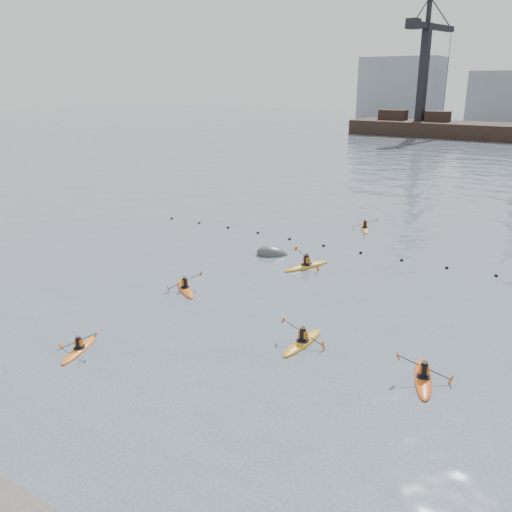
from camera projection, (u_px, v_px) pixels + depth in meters
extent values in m
plane|color=#3B4A57|center=(116.00, 394.00, 21.33)|extent=(400.00, 400.00, 0.00)
sphere|color=black|center=(172.00, 219.00, 48.06)|extent=(0.24, 0.24, 0.24)
sphere|color=black|center=(199.00, 223.00, 46.63)|extent=(0.24, 0.24, 0.24)
sphere|color=black|center=(228.00, 228.00, 45.15)|extent=(0.24, 0.24, 0.24)
sphere|color=black|center=(258.00, 233.00, 43.57)|extent=(0.24, 0.24, 0.24)
sphere|color=black|center=(290.00, 239.00, 41.91)|extent=(0.24, 0.24, 0.24)
sphere|color=black|center=(324.00, 246.00, 40.22)|extent=(0.24, 0.24, 0.24)
sphere|color=black|center=(361.00, 253.00, 38.56)|extent=(0.24, 0.24, 0.24)
sphere|color=black|center=(402.00, 260.00, 36.98)|extent=(0.24, 0.24, 0.24)
sphere|color=black|center=(447.00, 268.00, 35.50)|extent=(0.24, 0.24, 0.24)
sphere|color=black|center=(496.00, 276.00, 34.07)|extent=(0.24, 0.24, 0.24)
cube|color=black|center=(393.00, 115.00, 122.19)|extent=(6.00, 3.00, 2.20)
cube|color=black|center=(438.00, 116.00, 117.01)|extent=(5.00, 3.00, 2.20)
cube|color=black|center=(423.00, 73.00, 116.32)|extent=(1.85, 1.85, 20.00)
cube|color=black|center=(433.00, 27.00, 115.28)|extent=(4.31, 17.93, 1.20)
cube|color=black|center=(413.00, 24.00, 109.02)|extent=(2.62, 2.94, 2.00)
cube|color=black|center=(429.00, 10.00, 112.44)|extent=(0.93, 0.93, 5.00)
cube|color=gray|center=(401.00, 89.00, 158.80)|extent=(22.00, 14.00, 18.00)
ellipsoid|color=orange|center=(80.00, 350.00, 24.73)|extent=(1.52, 2.89, 0.29)
cylinder|color=black|center=(79.00, 348.00, 24.70)|extent=(0.69, 0.69, 0.05)
cylinder|color=black|center=(79.00, 343.00, 24.62)|extent=(0.27, 0.27, 0.47)
cube|color=#DA5E0C|center=(79.00, 342.00, 24.61)|extent=(0.37, 0.30, 0.30)
sphere|color=#8C6651|center=(78.00, 336.00, 24.52)|extent=(0.19, 0.19, 0.19)
cylinder|color=black|center=(78.00, 341.00, 24.59)|extent=(1.67, 0.63, 0.94)
cube|color=#D85914|center=(61.00, 347.00, 24.92)|extent=(0.21, 0.18, 0.29)
cube|color=#D85914|center=(96.00, 335.00, 24.26)|extent=(0.21, 0.18, 0.29)
ellipsoid|color=orange|center=(303.00, 343.00, 25.38)|extent=(0.74, 3.39, 0.34)
cylinder|color=black|center=(303.00, 340.00, 25.34)|extent=(0.65, 0.65, 0.06)
cylinder|color=black|center=(303.00, 335.00, 25.25)|extent=(0.32, 0.32, 0.55)
cube|color=#DA5E0C|center=(303.00, 334.00, 25.24)|extent=(0.38, 0.24, 0.36)
sphere|color=#8C6651|center=(303.00, 327.00, 25.13)|extent=(0.22, 0.22, 0.22)
cylinder|color=black|center=(303.00, 332.00, 25.21)|extent=(2.20, 0.08, 0.82)
cube|color=#D85914|center=(283.00, 320.00, 25.67)|extent=(0.17, 0.15, 0.36)
cube|color=#D85914|center=(323.00, 346.00, 24.75)|extent=(0.17, 0.15, 0.36)
ellipsoid|color=orange|center=(185.00, 289.00, 31.89)|extent=(2.92, 2.37, 0.32)
cylinder|color=black|center=(185.00, 287.00, 31.85)|extent=(0.83, 0.83, 0.06)
cylinder|color=black|center=(185.00, 283.00, 31.77)|extent=(0.30, 0.30, 0.51)
cube|color=#DA5E0C|center=(185.00, 282.00, 31.76)|extent=(0.38, 0.41, 0.34)
sphere|color=#8C6651|center=(185.00, 277.00, 31.66)|extent=(0.21, 0.21, 0.21)
cylinder|color=black|center=(185.00, 281.00, 31.74)|extent=(1.24, 1.68, 0.76)
cube|color=#D85914|center=(168.00, 289.00, 31.50)|extent=(0.20, 0.21, 0.33)
cube|color=#D85914|center=(201.00, 274.00, 31.97)|extent=(0.20, 0.21, 0.33)
ellipsoid|color=gold|center=(306.00, 266.00, 35.74)|extent=(2.06, 3.62, 0.36)
cylinder|color=black|center=(306.00, 264.00, 35.70)|extent=(0.89, 0.89, 0.07)
cylinder|color=black|center=(306.00, 260.00, 35.60)|extent=(0.34, 0.34, 0.59)
cube|color=#DA5E0C|center=(306.00, 259.00, 35.59)|extent=(0.47, 0.39, 0.38)
sphere|color=#8C6651|center=(307.00, 254.00, 35.48)|extent=(0.24, 0.24, 0.24)
cylinder|color=black|center=(306.00, 258.00, 35.56)|extent=(2.20, 0.95, 0.85)
cube|color=#D85914|center=(296.00, 248.00, 36.35)|extent=(0.23, 0.21, 0.38)
cube|color=#D85914|center=(318.00, 268.00, 34.77)|extent=(0.23, 0.21, 0.38)
ellipsoid|color=#DE5414|center=(423.00, 379.00, 22.31)|extent=(1.74, 3.44, 0.34)
cylinder|color=black|center=(423.00, 376.00, 22.26)|extent=(0.81, 0.81, 0.06)
cylinder|color=black|center=(424.00, 370.00, 22.17)|extent=(0.32, 0.32, 0.55)
cube|color=#DA5E0C|center=(424.00, 369.00, 22.17)|extent=(0.44, 0.34, 0.36)
sphere|color=#8C6651|center=(425.00, 362.00, 22.06)|extent=(0.22, 0.22, 0.22)
cylinder|color=black|center=(424.00, 367.00, 22.14)|extent=(2.09, 0.75, 0.87)
cube|color=#D85914|center=(451.00, 379.00, 22.01)|extent=(0.22, 0.20, 0.36)
cube|color=#D85914|center=(398.00, 356.00, 22.27)|extent=(0.22, 0.20, 0.36)
ellipsoid|color=orange|center=(365.00, 229.00, 44.80)|extent=(1.90, 2.92, 0.30)
cylinder|color=black|center=(365.00, 227.00, 44.76)|extent=(0.75, 0.75, 0.06)
cylinder|color=black|center=(365.00, 224.00, 44.68)|extent=(0.28, 0.28, 0.48)
cube|color=#DA5E0C|center=(365.00, 224.00, 44.67)|extent=(0.39, 0.34, 0.32)
sphere|color=#8C6651|center=(365.00, 220.00, 44.58)|extent=(0.20, 0.20, 0.20)
cylinder|color=black|center=(365.00, 223.00, 44.65)|extent=(1.74, 0.92, 0.72)
cube|color=#D85914|center=(353.00, 227.00, 44.84)|extent=(0.19, 0.18, 0.31)
cube|color=#D85914|center=(377.00, 220.00, 44.46)|extent=(0.19, 0.18, 0.31)
ellipsoid|color=#434648|center=(273.00, 255.00, 38.32)|extent=(2.83, 2.57, 1.61)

